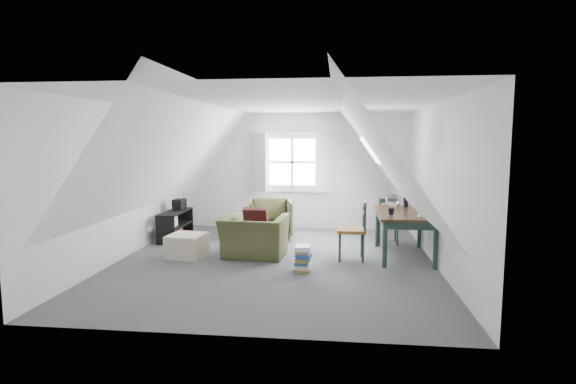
# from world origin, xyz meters

# --- Properties ---
(floor) EXTENTS (5.50, 5.50, 0.00)m
(floor) POSITION_xyz_m (0.00, 0.00, 0.00)
(floor) COLOR #47484C
(floor) RESTS_ON ground
(ceiling) EXTENTS (5.50, 5.50, 0.00)m
(ceiling) POSITION_xyz_m (0.00, 0.00, 2.50)
(ceiling) COLOR white
(ceiling) RESTS_ON wall_back
(wall_back) EXTENTS (5.00, 0.00, 5.00)m
(wall_back) POSITION_xyz_m (0.00, 2.75, 1.25)
(wall_back) COLOR silver
(wall_back) RESTS_ON ground
(wall_front) EXTENTS (5.00, 0.00, 5.00)m
(wall_front) POSITION_xyz_m (0.00, -2.75, 1.25)
(wall_front) COLOR silver
(wall_front) RESTS_ON ground
(wall_left) EXTENTS (0.00, 5.50, 5.50)m
(wall_left) POSITION_xyz_m (-2.50, 0.00, 1.25)
(wall_left) COLOR silver
(wall_left) RESTS_ON ground
(wall_right) EXTENTS (0.00, 5.50, 5.50)m
(wall_right) POSITION_xyz_m (2.50, 0.00, 1.25)
(wall_right) COLOR silver
(wall_right) RESTS_ON ground
(slope_left) EXTENTS (3.19, 5.50, 4.48)m
(slope_left) POSITION_xyz_m (-1.55, 0.00, 1.78)
(slope_left) COLOR white
(slope_left) RESTS_ON wall_left
(slope_right) EXTENTS (3.19, 5.50, 4.48)m
(slope_right) POSITION_xyz_m (1.55, 0.00, 1.78)
(slope_right) COLOR white
(slope_right) RESTS_ON wall_right
(dormer_window) EXTENTS (1.71, 0.35, 1.30)m
(dormer_window) POSITION_xyz_m (0.00, 2.68, 1.45)
(dormer_window) COLOR white
(dormer_window) RESTS_ON wall_back
(skylight) EXTENTS (0.35, 0.75, 0.47)m
(skylight) POSITION_xyz_m (1.55, 1.30, 1.75)
(skylight) COLOR white
(skylight) RESTS_ON slope_right
(armchair_near) EXTENTS (1.10, 0.98, 0.68)m
(armchair_near) POSITION_xyz_m (-0.39, 0.29, 0.00)
(armchair_near) COLOR #404324
(armchair_near) RESTS_ON floor
(armchair_far) EXTENTS (0.97, 0.99, 0.77)m
(armchair_far) POSITION_xyz_m (-0.34, 1.74, 0.00)
(armchair_far) COLOR #404324
(armchair_far) RESTS_ON floor
(throw_pillow) EXTENTS (0.42, 0.26, 0.42)m
(throw_pillow) POSITION_xyz_m (-0.39, 0.44, 0.60)
(throw_pillow) COLOR #3A0F14
(throw_pillow) RESTS_ON armchair_near
(ottoman) EXTENTS (0.62, 0.62, 0.38)m
(ottoman) POSITION_xyz_m (-1.49, 0.14, 0.19)
(ottoman) COLOR #C3B196
(ottoman) RESTS_ON floor
(dining_table) EXTENTS (0.91, 1.51, 0.76)m
(dining_table) POSITION_xyz_m (2.08, 0.53, 0.66)
(dining_table) COLOR #332011
(dining_table) RESTS_ON floor
(demijohn) EXTENTS (0.24, 0.24, 0.33)m
(demijohn) POSITION_xyz_m (1.93, 0.98, 0.89)
(demijohn) COLOR silver
(demijohn) RESTS_ON dining_table
(vase_twigs) EXTENTS (0.08, 0.09, 0.64)m
(vase_twigs) POSITION_xyz_m (2.18, 1.08, 0.90)
(vase_twigs) COLOR black
(vase_twigs) RESTS_ON dining_table
(cup) EXTENTS (0.13, 0.13, 0.09)m
(cup) POSITION_xyz_m (1.83, 0.23, 0.76)
(cup) COLOR black
(cup) RESTS_ON dining_table
(paper_box) EXTENTS (0.13, 0.10, 0.04)m
(paper_box) POSITION_xyz_m (2.28, 0.08, 0.77)
(paper_box) COLOR white
(paper_box) RESTS_ON dining_table
(dining_chair_far) EXTENTS (0.41, 0.41, 0.87)m
(dining_chair_far) POSITION_xyz_m (1.92, 1.47, 0.46)
(dining_chair_far) COLOR brown
(dining_chair_far) RESTS_ON floor
(dining_chair_near) EXTENTS (0.45, 0.45, 0.96)m
(dining_chair_near) POSITION_xyz_m (1.25, 0.27, 0.50)
(dining_chair_near) COLOR brown
(dining_chair_near) RESTS_ON floor
(media_shelf) EXTENTS (0.36, 1.08, 0.55)m
(media_shelf) POSITION_xyz_m (-2.16, 1.36, 0.25)
(media_shelf) COLOR black
(media_shelf) RESTS_ON floor
(electronics_box) EXTENTS (0.22, 0.29, 0.22)m
(electronics_box) POSITION_xyz_m (-2.16, 1.65, 0.64)
(electronics_box) COLOR black
(electronics_box) RESTS_ON media_shelf
(magazine_stack) EXTENTS (0.28, 0.33, 0.37)m
(magazine_stack) POSITION_xyz_m (0.48, -0.44, 0.19)
(magazine_stack) COLOR #B29933
(magazine_stack) RESTS_ON floor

